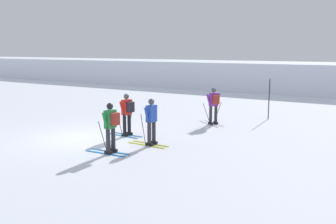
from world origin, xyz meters
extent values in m
plane|color=silver|center=(0.00, 0.00, 0.00)|extent=(120.00, 120.00, 0.00)
cube|color=silver|center=(0.00, 21.25, 1.17)|extent=(80.00, 7.07, 2.33)
cube|color=#237AC6|center=(2.16, -1.18, 0.01)|extent=(1.60, 0.17, 0.02)
cube|color=#237AC6|center=(2.15, -0.90, 0.01)|extent=(1.60, 0.17, 0.02)
cube|color=black|center=(2.31, -1.17, 0.07)|extent=(0.27, 0.13, 0.10)
cube|color=black|center=(2.30, -0.89, 0.07)|extent=(0.27, 0.13, 0.10)
cylinder|color=#2D2D33|center=(2.31, -1.17, 0.55)|extent=(0.14, 0.14, 0.85)
cylinder|color=#2D2D33|center=(2.30, -0.89, 0.55)|extent=(0.14, 0.14, 0.85)
cube|color=#23843D|center=(2.30, -1.03, 1.17)|extent=(0.26, 0.39, 0.60)
cylinder|color=#23843D|center=(2.30, -1.29, 1.16)|extent=(0.10, 0.26, 0.55)
cylinder|color=#23843D|center=(2.27, -0.79, 1.16)|extent=(0.10, 0.26, 0.55)
sphere|color=black|center=(2.30, -1.03, 1.60)|extent=(0.22, 0.22, 0.22)
cylinder|color=#38383D|center=(2.22, -1.32, 0.58)|extent=(0.05, 0.44, 1.17)
cylinder|color=#38383D|center=(2.19, -0.76, 0.58)|extent=(0.05, 0.44, 1.17)
cube|color=maroon|center=(2.51, -1.02, 1.19)|extent=(0.19, 0.29, 0.40)
cube|color=#237AC6|center=(1.08, 1.12, 0.01)|extent=(1.60, 0.19, 0.02)
cube|color=#237AC6|center=(1.09, 1.40, 0.01)|extent=(1.60, 0.19, 0.02)
cube|color=black|center=(1.23, 1.11, 0.07)|extent=(0.27, 0.14, 0.10)
cube|color=black|center=(1.24, 1.39, 0.07)|extent=(0.27, 0.14, 0.10)
cylinder|color=black|center=(1.23, 1.11, 0.55)|extent=(0.14, 0.14, 0.85)
cylinder|color=black|center=(1.24, 1.39, 0.55)|extent=(0.14, 0.14, 0.85)
cube|color=red|center=(1.23, 1.25, 1.17)|extent=(0.26, 0.39, 0.60)
cylinder|color=red|center=(1.20, 1.00, 1.16)|extent=(0.11, 0.26, 0.55)
cylinder|color=red|center=(1.23, 1.50, 1.16)|extent=(0.11, 0.26, 0.55)
sphere|color=#4C4C56|center=(1.23, 1.25, 1.60)|extent=(0.22, 0.22, 0.22)
cylinder|color=#38383D|center=(1.12, 0.94, 0.52)|extent=(0.05, 0.37, 1.04)
cylinder|color=#38383D|center=(1.15, 1.57, 0.52)|extent=(0.05, 0.37, 1.04)
cube|color=#232328|center=(1.44, 1.23, 1.19)|extent=(0.20, 0.29, 0.40)
cube|color=gold|center=(2.74, 0.40, 0.01)|extent=(1.60, 0.16, 0.02)
cube|color=gold|center=(2.75, 0.68, 0.01)|extent=(1.60, 0.16, 0.02)
cube|color=black|center=(2.88, 0.40, 0.07)|extent=(0.26, 0.13, 0.10)
cube|color=black|center=(2.90, 0.68, 0.07)|extent=(0.26, 0.13, 0.10)
cylinder|color=#2D2D33|center=(2.88, 0.40, 0.55)|extent=(0.14, 0.14, 0.85)
cylinder|color=#2D2D33|center=(2.90, 0.68, 0.55)|extent=(0.14, 0.14, 0.85)
cube|color=#284CB7|center=(2.89, 0.54, 1.17)|extent=(0.26, 0.39, 0.60)
cylinder|color=#284CB7|center=(2.86, 0.29, 1.16)|extent=(0.10, 0.26, 0.55)
cylinder|color=#284CB7|center=(2.88, 0.79, 1.16)|extent=(0.10, 0.26, 0.55)
sphere|color=#4C4C56|center=(2.89, 0.54, 1.60)|extent=(0.22, 0.22, 0.22)
cylinder|color=#38383D|center=(2.78, 0.19, 0.61)|extent=(0.04, 0.29, 1.22)
cylinder|color=#38383D|center=(2.81, 0.89, 0.61)|extent=(0.04, 0.29, 1.22)
cube|color=silver|center=(3.08, 5.06, 0.01)|extent=(1.37, 0.97, 0.02)
cube|color=silver|center=(3.24, 5.29, 0.01)|extent=(1.37, 0.97, 0.02)
cube|color=black|center=(3.21, 4.98, 0.07)|extent=(0.28, 0.25, 0.10)
cube|color=black|center=(3.36, 5.21, 0.07)|extent=(0.28, 0.25, 0.10)
cylinder|color=#2D2D33|center=(3.21, 4.98, 0.55)|extent=(0.14, 0.14, 0.85)
cylinder|color=#2D2D33|center=(3.36, 5.21, 0.55)|extent=(0.14, 0.14, 0.85)
cube|color=purple|center=(3.28, 5.09, 1.17)|extent=(0.41, 0.45, 0.60)
cylinder|color=purple|center=(3.13, 4.90, 1.16)|extent=(0.22, 0.26, 0.55)
cylinder|color=purple|center=(3.41, 5.31, 1.16)|extent=(0.22, 0.26, 0.55)
sphere|color=#4C4C56|center=(3.28, 5.09, 1.60)|extent=(0.22, 0.22, 0.22)
cylinder|color=#38383D|center=(3.04, 4.91, 0.50)|extent=(0.26, 0.37, 1.01)
cylinder|color=#38383D|center=(3.36, 5.39, 0.50)|extent=(0.26, 0.37, 1.01)
cube|color=maroon|center=(3.46, 4.97, 1.19)|extent=(0.31, 0.33, 0.40)
cylinder|color=black|center=(5.11, 7.69, 1.00)|extent=(0.05, 0.05, 2.01)
camera|label=1|loc=(9.98, -10.13, 3.44)|focal=38.89mm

